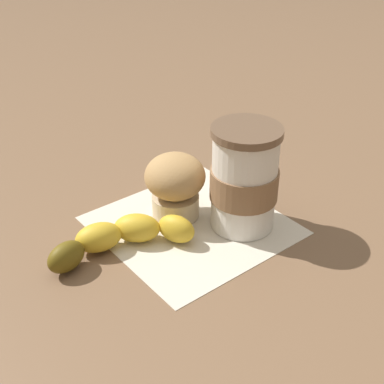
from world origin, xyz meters
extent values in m
plane|color=brown|center=(0.00, 0.00, 0.00)|extent=(3.00, 3.00, 0.00)
cube|color=beige|center=(0.00, 0.00, 0.00)|extent=(0.25, 0.25, 0.00)
cylinder|color=silver|center=(-0.05, 0.04, 0.07)|extent=(0.09, 0.09, 0.13)
cylinder|color=brown|center=(-0.05, 0.04, 0.14)|extent=(0.09, 0.09, 0.01)
cylinder|color=#846042|center=(-0.05, 0.04, 0.07)|extent=(0.09, 0.09, 0.04)
cylinder|color=beige|center=(0.00, -0.03, 0.02)|extent=(0.07, 0.07, 0.03)
ellipsoid|color=#AD8451|center=(0.00, -0.03, 0.06)|extent=(0.08, 0.08, 0.06)
ellipsoid|color=gold|center=(0.04, 0.01, 0.02)|extent=(0.05, 0.06, 0.04)
ellipsoid|color=gold|center=(0.08, -0.02, 0.02)|extent=(0.07, 0.07, 0.04)
ellipsoid|color=gold|center=(0.12, -0.04, 0.02)|extent=(0.07, 0.06, 0.04)
ellipsoid|color=brown|center=(0.17, -0.04, 0.02)|extent=(0.05, 0.04, 0.04)
camera|label=1|loc=(0.41, 0.44, 0.43)|focal=50.00mm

